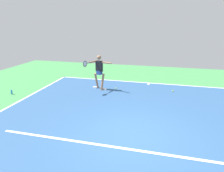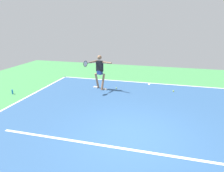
{
  "view_description": "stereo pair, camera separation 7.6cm",
  "coord_description": "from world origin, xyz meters",
  "px_view_note": "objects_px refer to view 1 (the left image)",
  "views": [
    {
      "loc": [
        -0.73,
        5.5,
        3.39
      ],
      "look_at": [
        1.22,
        -2.12,
        0.9
      ],
      "focal_mm": 32.59,
      "sensor_mm": 36.0,
      "label": 1
    },
    {
      "loc": [
        -0.8,
        5.48,
        3.39
      ],
      "look_at": [
        1.22,
        -2.12,
        0.9
      ],
      "focal_mm": 32.59,
      "sensor_mm": 36.0,
      "label": 2
    }
  ],
  "objects_px": {
    "water_bottle": "(12,92)",
    "tennis_player": "(99,70)",
    "tennis_ball_near_service_line": "(116,88)",
    "tennis_ball_centre_court": "(173,91)"
  },
  "relations": [
    {
      "from": "tennis_player",
      "to": "tennis_ball_centre_court",
      "type": "xyz_separation_m",
      "value": [
        -3.76,
        -0.55,
        -1.0
      ]
    },
    {
      "from": "tennis_player",
      "to": "tennis_ball_centre_court",
      "type": "distance_m",
      "value": 3.93
    },
    {
      "from": "tennis_player",
      "to": "tennis_ball_near_service_line",
      "type": "distance_m",
      "value": 1.33
    },
    {
      "from": "water_bottle",
      "to": "tennis_player",
      "type": "bearing_deg",
      "value": -154.73
    },
    {
      "from": "tennis_ball_near_service_line",
      "to": "water_bottle",
      "type": "xyz_separation_m",
      "value": [
        4.74,
        2.1,
        0.08
      ]
    },
    {
      "from": "tennis_ball_centre_court",
      "to": "tennis_ball_near_service_line",
      "type": "bearing_deg",
      "value": 5.67
    },
    {
      "from": "tennis_player",
      "to": "tennis_ball_centre_court",
      "type": "height_order",
      "value": "tennis_player"
    },
    {
      "from": "tennis_ball_near_service_line",
      "to": "water_bottle",
      "type": "height_order",
      "value": "water_bottle"
    },
    {
      "from": "tennis_player",
      "to": "tennis_ball_near_service_line",
      "type": "relative_size",
      "value": 27.2
    },
    {
      "from": "tennis_ball_near_service_line",
      "to": "tennis_ball_centre_court",
      "type": "xyz_separation_m",
      "value": [
        -2.92,
        -0.29,
        0.0
      ]
    }
  ]
}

